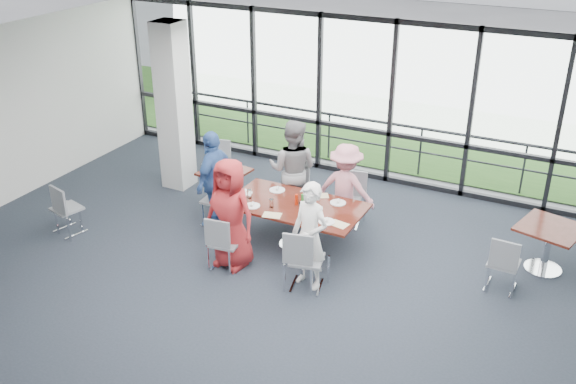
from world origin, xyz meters
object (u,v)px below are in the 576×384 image
at_px(diner_far_left, 293,170).
at_px(chair_main_nl, 226,242).
at_px(side_table_right, 550,234).
at_px(diner_end, 214,179).
at_px(diner_near_left, 230,214).
at_px(chair_main_fr, 347,201).
at_px(main_table, 296,210).
at_px(chair_spare_lb, 216,162).
at_px(chair_main_fl, 297,193).
at_px(diner_far_right, 346,188).
at_px(side_table_left, 225,178).
at_px(chair_main_end, 218,200).
at_px(chair_main_nr, 307,259).
at_px(diner_near_right, 310,236).
at_px(chair_spare_r, 504,263).
at_px(structural_column, 174,107).
at_px(chair_spare_la, 67,209).

distance_m(diner_far_left, chair_main_nl, 2.04).
relative_size(side_table_right, diner_end, 0.62).
bearing_deg(diner_near_left, chair_main_fr, 65.85).
distance_m(main_table, chair_spare_lb, 3.01).
bearing_deg(chair_main_fl, diner_far_right, 179.87).
xyz_separation_m(main_table, side_table_left, (-1.73, 0.62, -0.03)).
height_order(side_table_left, chair_main_end, chair_main_end).
bearing_deg(side_table_left, chair_main_nl, -58.07).
xyz_separation_m(main_table, chair_main_nr, (0.67, -1.03, -0.17)).
xyz_separation_m(diner_near_right, chair_spare_r, (2.56, 1.15, -0.39)).
bearing_deg(side_table_left, diner_near_left, -55.51).
bearing_deg(chair_main_fr, diner_far_right, 86.26).
height_order(side_table_left, side_table_right, same).
height_order(diner_far_left, chair_spare_r, diner_far_left).
xyz_separation_m(structural_column, diner_near_left, (2.46, -2.07, -0.72)).
height_order(diner_far_right, chair_main_nl, diner_far_right).
xyz_separation_m(diner_near_left, chair_main_nl, (-0.03, -0.12, -0.44)).
bearing_deg(side_table_left, diner_far_left, 12.67).
bearing_deg(chair_main_nl, side_table_left, 115.07).
bearing_deg(chair_spare_lb, chair_main_fr, 156.54).
height_order(diner_far_right, chair_spare_la, diner_far_right).
bearing_deg(diner_far_right, chair_main_end, 22.14).
bearing_deg(structural_column, diner_end, -35.09).
height_order(diner_near_right, diner_far_left, diner_far_left).
xyz_separation_m(diner_end, chair_main_nr, (2.23, -1.07, -0.39)).
distance_m(side_table_right, chair_main_nl, 4.89).
xyz_separation_m(main_table, diner_far_right, (0.50, 0.85, 0.14)).
bearing_deg(structural_column, diner_far_right, -4.16).
xyz_separation_m(side_table_right, chair_spare_r, (-0.50, -0.82, -0.20)).
height_order(diner_far_left, chair_main_fr, diner_far_left).
bearing_deg(chair_main_nr, chair_spare_r, 12.84).
bearing_deg(chair_spare_r, chair_main_fl, 170.43).
relative_size(diner_end, chair_spare_r, 1.99).
relative_size(chair_main_fr, chair_spare_r, 1.06).
bearing_deg(diner_near_left, chair_main_end, 136.28).
bearing_deg(diner_end, side_table_left, -164.86).
relative_size(diner_near_left, diner_near_right, 1.07).
height_order(chair_main_nl, chair_main_end, chair_main_end).
xyz_separation_m(structural_column, side_table_left, (1.37, -0.49, -0.98)).
bearing_deg(chair_main_nl, main_table, 51.39).
bearing_deg(structural_column, diner_near_left, -40.19).
relative_size(diner_far_right, chair_main_fl, 1.86).
bearing_deg(chair_main_nl, chair_spare_lb, 118.17).
relative_size(diner_near_left, chair_main_end, 1.85).
distance_m(main_table, chair_main_fl, 1.13).
height_order(structural_column, chair_spare_r, structural_column).
xyz_separation_m(main_table, chair_main_nl, (-0.67, -1.08, -0.21)).
xyz_separation_m(chair_main_end, chair_spare_la, (-2.13, -1.38, -0.03)).
bearing_deg(diner_near_left, structural_column, 144.89).
height_order(chair_main_end, chair_spare_lb, chair_main_end).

